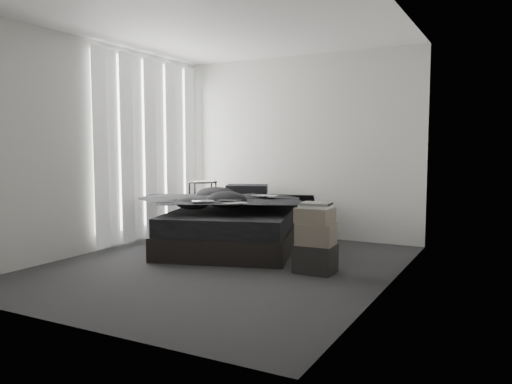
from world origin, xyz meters
The scene contains 25 objects.
floor centered at (0.00, 0.00, 0.00)m, with size 3.60×4.20×0.01m, color #29292B.
ceiling centered at (0.00, 0.00, 2.60)m, with size 3.60×4.20×0.01m, color white.
wall_back centered at (0.00, 2.10, 1.30)m, with size 3.60×0.01×2.60m, color beige.
wall_front centered at (0.00, -2.10, 1.30)m, with size 3.60×0.01×2.60m, color beige.
wall_left centered at (-1.80, 0.00, 1.30)m, with size 0.01×4.20×2.60m, color beige.
wall_right centered at (1.80, 0.00, 1.30)m, with size 0.01×4.20×2.60m, color beige.
window_left centered at (-1.78, 0.90, 1.35)m, with size 0.02×2.00×2.30m, color white.
curtain_left centered at (-1.73, 0.90, 1.28)m, with size 0.06×2.12×2.48m, color white.
bed centered at (-0.38, 0.90, 0.14)m, with size 1.54×2.04×0.28m, color black.
mattress centered at (-0.38, 0.90, 0.39)m, with size 1.48×1.98×0.22m, color black.
duvet centered at (-0.37, 0.86, 0.61)m, with size 1.50×1.74×0.24m, color black.
pillow_lower centered at (-0.66, 1.64, 0.56)m, with size 0.61×0.42×0.14m, color black.
pillow_upper centered at (-0.59, 1.64, 0.70)m, with size 0.57×0.40×0.13m, color black.
laptop centered at (-0.04, 1.06, 0.74)m, with size 0.33×0.21×0.03m, color silver.
comic_a centered at (-0.45, 0.31, 0.74)m, with size 0.26×0.17×0.01m, color black.
comic_b centered at (-0.22, 0.54, 0.74)m, with size 0.26×0.17×0.01m, color black.
comic_c centered at (-0.01, 0.30, 0.75)m, with size 0.26×0.17×0.01m, color black.
side_stand centered at (-1.27, 1.52, 0.39)m, with size 0.43×0.43×0.79m, color black.
papers centered at (-1.25, 1.51, 0.80)m, with size 0.30×0.22×0.02m, color white.
floor_books centered at (-0.97, 1.05, 0.06)m, with size 0.12×0.17×0.12m, color black.
box_lower centered at (1.01, 0.20, 0.15)m, with size 0.40×0.31×0.29m, color black.
box_mid centered at (1.02, 0.19, 0.41)m, with size 0.37×0.29×0.23m, color #635A4E.
box_upper centered at (1.00, 0.20, 0.60)m, with size 0.35×0.29×0.16m, color #635A4E.
art_book_white centered at (1.01, 0.20, 0.69)m, with size 0.30×0.24×0.03m, color silver.
art_book_snake centered at (1.02, 0.19, 0.72)m, with size 0.29×0.23×0.03m, color silver.
Camera 1 is at (2.85, -4.58, 1.30)m, focal length 35.00 mm.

